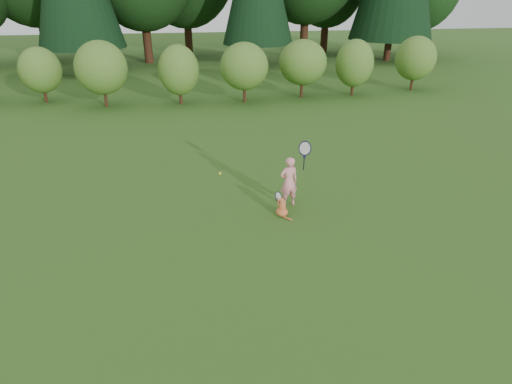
{
  "coord_description": "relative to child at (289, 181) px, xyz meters",
  "views": [
    {
      "loc": [
        -1.24,
        -7.73,
        4.79
      ],
      "look_at": [
        0.2,
        0.8,
        0.7
      ],
      "focal_mm": 30.0,
      "sensor_mm": 36.0,
      "label": 1
    }
  ],
  "objects": [
    {
      "name": "child",
      "position": [
        0.0,
        0.0,
        0.0
      ],
      "size": [
        0.73,
        0.49,
        1.87
      ],
      "rotation": [
        0.0,
        0.0,
        3.32
      ],
      "color": "pink",
      "rests_on": "ground"
    },
    {
      "name": "tennis_ball",
      "position": [
        -1.64,
        0.21,
        0.22
      ],
      "size": [
        0.07,
        0.07,
        0.07
      ],
      "color": "#B3D719",
      "rests_on": "ground"
    },
    {
      "name": "shrub_row",
      "position": [
        -1.11,
        11.61,
        0.74
      ],
      "size": [
        28.0,
        3.0,
        2.8
      ],
      "primitive_type": null,
      "color": "#3F6920",
      "rests_on": "ground"
    },
    {
      "name": "cat",
      "position": [
        -0.28,
        -0.48,
        -0.42
      ],
      "size": [
        0.37,
        0.69,
        0.61
      ],
      "rotation": [
        0.0,
        0.0,
        0.17
      ],
      "color": "#C05624",
      "rests_on": "ground"
    },
    {
      "name": "ground",
      "position": [
        -1.11,
        -1.39,
        -0.66
      ],
      "size": [
        100.0,
        100.0,
        0.0
      ],
      "primitive_type": "plane",
      "color": "#2B5718",
      "rests_on": "ground"
    }
  ]
}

